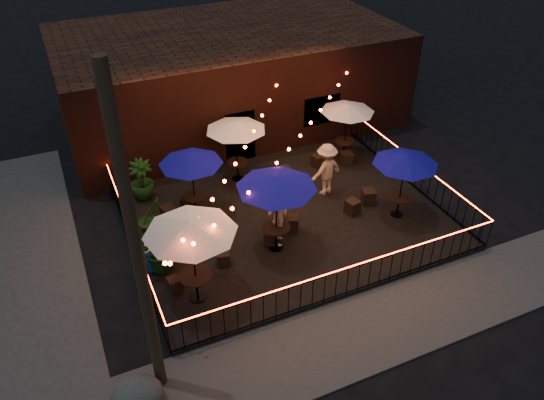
{
  "coord_description": "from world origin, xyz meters",
  "views": [
    {
      "loc": [
        -6.19,
        -10.79,
        10.81
      ],
      "look_at": [
        -0.7,
        1.49,
        1.34
      ],
      "focal_mm": 35.0,
      "sensor_mm": 36.0,
      "label": 1
    }
  ],
  "objects_px": {
    "utility_pole": "(137,255)",
    "cafe_table_5": "(348,108)",
    "cafe_table_3": "(236,126)",
    "cooler": "(156,257)",
    "cafe_table_1": "(191,160)",
    "cafe_table_2": "(276,183)",
    "boulder": "(137,396)",
    "cafe_table_0": "(190,228)",
    "cafe_table_4": "(406,160)"
  },
  "relations": [
    {
      "from": "utility_pole",
      "to": "cafe_table_5",
      "type": "bearing_deg",
      "value": 38.16
    },
    {
      "from": "cafe_table_3",
      "to": "cooler",
      "type": "height_order",
      "value": "cafe_table_3"
    },
    {
      "from": "cafe_table_3",
      "to": "cooler",
      "type": "xyz_separation_m",
      "value": [
        -3.9,
        -3.54,
        -1.76
      ]
    },
    {
      "from": "cafe_table_1",
      "to": "cafe_table_2",
      "type": "height_order",
      "value": "cafe_table_2"
    },
    {
      "from": "cafe_table_5",
      "to": "cooler",
      "type": "distance_m",
      "value": 9.11
    },
    {
      "from": "cafe_table_2",
      "to": "cafe_table_3",
      "type": "bearing_deg",
      "value": 85.34
    },
    {
      "from": "cafe_table_5",
      "to": "boulder",
      "type": "relative_size",
      "value": 2.62
    },
    {
      "from": "cafe_table_1",
      "to": "cooler",
      "type": "height_order",
      "value": "cafe_table_1"
    },
    {
      "from": "cafe_table_5",
      "to": "cooler",
      "type": "height_order",
      "value": "cafe_table_5"
    },
    {
      "from": "utility_pole",
      "to": "cafe_table_0",
      "type": "relative_size",
      "value": 2.79
    },
    {
      "from": "cafe_table_1",
      "to": "cafe_table_3",
      "type": "height_order",
      "value": "cafe_table_3"
    },
    {
      "from": "utility_pole",
      "to": "boulder",
      "type": "relative_size",
      "value": 7.78
    },
    {
      "from": "cafe_table_4",
      "to": "boulder",
      "type": "xyz_separation_m",
      "value": [
        -9.51,
        -3.58,
        -1.87
      ]
    },
    {
      "from": "cafe_table_1",
      "to": "cooler",
      "type": "xyz_separation_m",
      "value": [
        -1.84,
        -2.13,
        -1.68
      ]
    },
    {
      "from": "cafe_table_4",
      "to": "cooler",
      "type": "height_order",
      "value": "cafe_table_4"
    },
    {
      "from": "cafe_table_2",
      "to": "utility_pole",
      "type": "bearing_deg",
      "value": -143.98
    },
    {
      "from": "cafe_table_4",
      "to": "cafe_table_2",
      "type": "bearing_deg",
      "value": 178.74
    },
    {
      "from": "cafe_table_3",
      "to": "cafe_table_5",
      "type": "bearing_deg",
      "value": -2.24
    },
    {
      "from": "utility_pole",
      "to": "cafe_table_1",
      "type": "relative_size",
      "value": 3.02
    },
    {
      "from": "cafe_table_2",
      "to": "cafe_table_3",
      "type": "distance_m",
      "value": 4.17
    },
    {
      "from": "cafe_table_0",
      "to": "cafe_table_4",
      "type": "bearing_deg",
      "value": 7.54
    },
    {
      "from": "cafe_table_2",
      "to": "cafe_table_4",
      "type": "relative_size",
      "value": 1.04
    },
    {
      "from": "cafe_table_4",
      "to": "cooler",
      "type": "xyz_separation_m",
      "value": [
        -7.98,
        0.72,
        -1.72
      ]
    },
    {
      "from": "cafe_table_1",
      "to": "cafe_table_5",
      "type": "bearing_deg",
      "value": 10.84
    },
    {
      "from": "cafe_table_1",
      "to": "cafe_table_4",
      "type": "xyz_separation_m",
      "value": [
        6.15,
        -2.84,
        0.04
      ]
    },
    {
      "from": "cafe_table_3",
      "to": "boulder",
      "type": "bearing_deg",
      "value": -124.71
    },
    {
      "from": "cafe_table_2",
      "to": "cooler",
      "type": "bearing_deg",
      "value": 170.15
    },
    {
      "from": "cafe_table_1",
      "to": "boulder",
      "type": "distance_m",
      "value": 7.48
    },
    {
      "from": "cafe_table_0",
      "to": "cafe_table_4",
      "type": "relative_size",
      "value": 1.05
    },
    {
      "from": "utility_pole",
      "to": "cafe_table_3",
      "type": "distance_m",
      "value": 8.98
    },
    {
      "from": "cafe_table_5",
      "to": "cafe_table_1",
      "type": "bearing_deg",
      "value": -169.16
    },
    {
      "from": "cafe_table_3",
      "to": "cooler",
      "type": "relative_size",
      "value": 2.98
    },
    {
      "from": "cafe_table_1",
      "to": "cafe_table_5",
      "type": "xyz_separation_m",
      "value": [
        6.46,
        1.24,
        -0.01
      ]
    },
    {
      "from": "utility_pole",
      "to": "cafe_table_5",
      "type": "distance_m",
      "value": 11.83
    },
    {
      "from": "cafe_table_1",
      "to": "cafe_table_2",
      "type": "distance_m",
      "value": 3.26
    },
    {
      "from": "cafe_table_3",
      "to": "cafe_table_2",
      "type": "bearing_deg",
      "value": -94.66
    },
    {
      "from": "cafe_table_3",
      "to": "cooler",
      "type": "bearing_deg",
      "value": -137.82
    },
    {
      "from": "utility_pole",
      "to": "boulder",
      "type": "distance_m",
      "value": 3.68
    },
    {
      "from": "cafe_table_1",
      "to": "cooler",
      "type": "bearing_deg",
      "value": -130.83
    },
    {
      "from": "utility_pole",
      "to": "cafe_table_4",
      "type": "distance_m",
      "value": 9.58
    },
    {
      "from": "cafe_table_5",
      "to": "utility_pole",
      "type": "bearing_deg",
      "value": -141.84
    },
    {
      "from": "cooler",
      "to": "utility_pole",
      "type": "bearing_deg",
      "value": -90.93
    },
    {
      "from": "cafe_table_4",
      "to": "cafe_table_5",
      "type": "distance_m",
      "value": 4.09
    },
    {
      "from": "cooler",
      "to": "cafe_table_5",
      "type": "bearing_deg",
      "value": 34.24
    },
    {
      "from": "cafe_table_5",
      "to": "cooler",
      "type": "bearing_deg",
      "value": -157.94
    },
    {
      "from": "utility_pole",
      "to": "cafe_table_5",
      "type": "relative_size",
      "value": 2.96
    },
    {
      "from": "cafe_table_5",
      "to": "cafe_table_4",
      "type": "bearing_deg",
      "value": -94.44
    },
    {
      "from": "cafe_table_0",
      "to": "cafe_table_4",
      "type": "height_order",
      "value": "cafe_table_0"
    },
    {
      "from": "cafe_table_3",
      "to": "boulder",
      "type": "height_order",
      "value": "cafe_table_3"
    },
    {
      "from": "cafe_table_0",
      "to": "cooler",
      "type": "height_order",
      "value": "cafe_table_0"
    }
  ]
}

